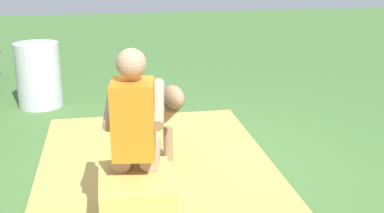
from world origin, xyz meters
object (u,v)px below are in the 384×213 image
Objects in this scene: pony_standing at (151,107)px; water_barrel at (39,75)px; hay_bale at (137,209)px; person_seated at (135,131)px.

pony_standing is 1.56× the size of water_barrel.
pony_standing is at bearing -9.34° from hay_bale.
pony_standing is (1.32, -0.23, -0.25)m from person_seated.
hay_bale is at bearing 174.53° from person_seated.
water_barrel reaches higher than hay_bale.
water_barrel is (3.27, 1.06, -0.36)m from person_seated.
pony_standing reaches higher than water_barrel.
pony_standing is at bearing -9.82° from person_seated.
pony_standing is 2.34m from water_barrel.
water_barrel is (1.95, 1.29, -0.11)m from pony_standing.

